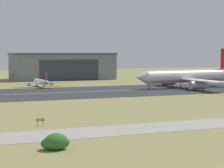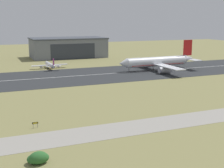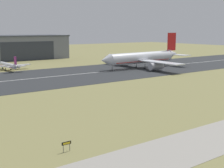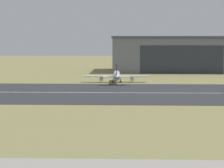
{
  "view_description": "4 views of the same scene",
  "coord_description": "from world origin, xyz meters",
  "views": [
    {
      "loc": [
        -39.7,
        -49.3,
        16.17
      ],
      "look_at": [
        8.9,
        67.41,
        7.3
      ],
      "focal_mm": 70.0,
      "sensor_mm": 36.0,
      "label": 1
    },
    {
      "loc": [
        -29.92,
        -44.3,
        31.2
      ],
      "look_at": [
        17.3,
        70.53,
        5.6
      ],
      "focal_mm": 50.0,
      "sensor_mm": 36.0,
      "label": 2
    },
    {
      "loc": [
        -41.11,
        -0.1,
        20.55
      ],
      "look_at": [
        9.02,
        68.21,
        5.61
      ],
      "focal_mm": 50.0,
      "sensor_mm": 36.0,
      "label": 3
    },
    {
      "loc": [
        15.49,
        -34.38,
        18.22
      ],
      "look_at": [
        10.45,
        86.36,
        6.39
      ],
      "focal_mm": 85.0,
      "sensor_mm": 36.0,
      "label": 4
    }
  ],
  "objects": [
    {
      "name": "ground_plane",
      "position": [
        0.0,
        62.1,
        0.0
      ],
      "size": [
        629.82,
        629.82,
        0.0
      ],
      "primitive_type": "plane",
      "color": "olive"
    },
    {
      "name": "runway_strip",
      "position": [
        0.0,
        124.19,
        0.03
      ],
      "size": [
        389.82,
        54.36,
        0.06
      ],
      "primitive_type": "cube",
      "color": "#2B2D30",
      "rests_on": "ground_plane"
    },
    {
      "name": "runway_centreline",
      "position": [
        0.0,
        124.19,
        0.07
      ],
      "size": [
        350.84,
        0.7,
        0.01
      ],
      "primitive_type": "cube",
      "color": "silver",
      "rests_on": "runway_strip"
    },
    {
      "name": "taxiway_road",
      "position": [
        0.0,
        34.26,
        0.03
      ],
      "size": [
        292.36,
        12.0,
        0.05
      ],
      "primitive_type": "cube",
      "color": "gray",
      "rests_on": "ground_plane"
    },
    {
      "name": "hangar_building",
      "position": [
        36.31,
        214.89,
        8.27
      ],
      "size": [
        61.72,
        33.6,
        16.5
      ],
      "color": "slate",
      "rests_on": "ground_plane"
    },
    {
      "name": "airplane_landing",
      "position": [
        70.36,
        124.85,
        5.29
      ],
      "size": [
        53.0,
        57.65,
        18.55
      ],
      "color": "silver",
      "rests_on": "ground_plane"
    },
    {
      "name": "airplane_parked_centre",
      "position": [
        9.2,
        157.22,
        2.49
      ],
      "size": [
        23.62,
        23.55,
        7.68
      ],
      "color": "white",
      "rests_on": "ground_plane"
    },
    {
      "name": "runway_sign",
      "position": [
        -17.63,
        44.96,
        1.36
      ],
      "size": [
        1.75,
        0.13,
        1.78
      ],
      "color": "#4C4C51",
      "rests_on": "ground_plane"
    }
  ]
}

